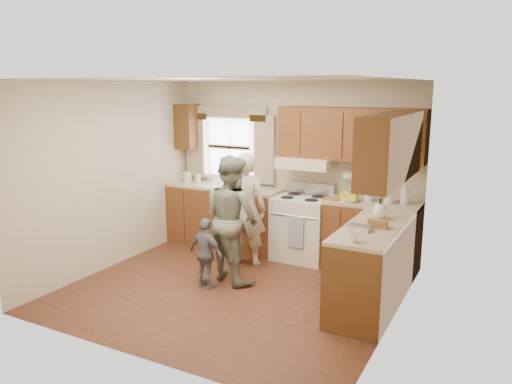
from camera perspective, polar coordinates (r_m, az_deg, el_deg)
The scene contains 6 objects.
room at distance 5.83m, azimuth -2.70°, elevation 0.33°, with size 3.80×3.80×3.80m.
kitchen_fixtures at distance 6.61m, azimuth 6.69°, elevation -2.00°, with size 3.80×2.25×2.15m.
stove at distance 7.14m, azimuth 5.31°, elevation -3.99°, with size 0.76×0.67×1.07m.
woman_left at distance 6.79m, azimuth -1.20°, elevation -1.98°, with size 0.57×0.38×1.57m, color beige.
woman_right at distance 6.27m, azimuth -2.76°, elevation -3.03°, with size 0.78×0.61×1.60m, color #243827.
child at distance 6.14m, azimuth -5.73°, elevation -6.98°, with size 0.51×0.21×0.87m, color slate.
Camera 1 is at (2.90, -4.91, 2.43)m, focal length 35.00 mm.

